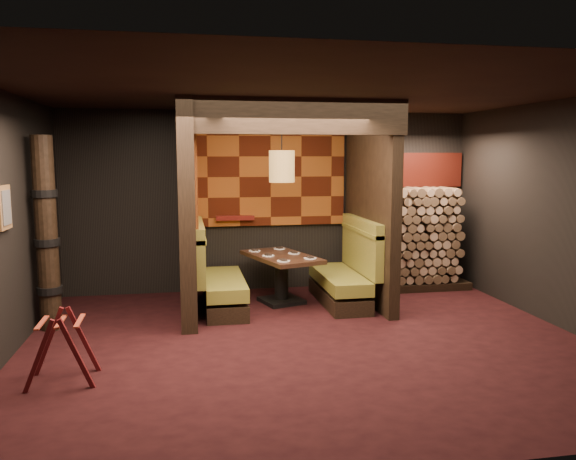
{
  "coord_description": "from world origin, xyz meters",
  "views": [
    {
      "loc": [
        -1.37,
        -6.13,
        2.16
      ],
      "look_at": [
        0.0,
        1.3,
        1.15
      ],
      "focal_mm": 35.0,
      "sensor_mm": 36.0,
      "label": 1
    }
  ],
  "objects_px": {
    "booth_bench_left": "(216,281)",
    "pendant_lamp": "(282,166)",
    "totem_column": "(47,235)",
    "luggage_rack": "(62,345)",
    "dining_table": "(281,271)",
    "booth_bench_right": "(346,276)",
    "firewood_stack": "(415,238)"
  },
  "relations": [
    {
      "from": "luggage_rack",
      "to": "totem_column",
      "type": "xyz_separation_m",
      "value": [
        -0.49,
        1.76,
        0.83
      ]
    },
    {
      "from": "booth_bench_right",
      "to": "luggage_rack",
      "type": "height_order",
      "value": "booth_bench_right"
    },
    {
      "from": "pendant_lamp",
      "to": "totem_column",
      "type": "distance_m",
      "value": 3.22
    },
    {
      "from": "totem_column",
      "to": "booth_bench_right",
      "type": "bearing_deg",
      "value": 7.86
    },
    {
      "from": "booth_bench_right",
      "to": "booth_bench_left",
      "type": "bearing_deg",
      "value": 180.0
    },
    {
      "from": "dining_table",
      "to": "luggage_rack",
      "type": "bearing_deg",
      "value": -135.8
    },
    {
      "from": "booth_bench_right",
      "to": "firewood_stack",
      "type": "xyz_separation_m",
      "value": [
        1.35,
        0.7,
        0.42
      ]
    },
    {
      "from": "dining_table",
      "to": "totem_column",
      "type": "distance_m",
      "value": 3.21
    },
    {
      "from": "booth_bench_left",
      "to": "luggage_rack",
      "type": "relative_size",
      "value": 2.21
    },
    {
      "from": "firewood_stack",
      "to": "booth_bench_left",
      "type": "bearing_deg",
      "value": -167.83
    },
    {
      "from": "booth_bench_right",
      "to": "totem_column",
      "type": "distance_m",
      "value": 4.1
    },
    {
      "from": "booth_bench_right",
      "to": "luggage_rack",
      "type": "bearing_deg",
      "value": -146.47
    },
    {
      "from": "totem_column",
      "to": "firewood_stack",
      "type": "distance_m",
      "value": 5.49
    },
    {
      "from": "pendant_lamp",
      "to": "firewood_stack",
      "type": "height_order",
      "value": "pendant_lamp"
    },
    {
      "from": "booth_bench_left",
      "to": "totem_column",
      "type": "xyz_separation_m",
      "value": [
        -2.09,
        -0.55,
        0.79
      ]
    },
    {
      "from": "booth_bench_right",
      "to": "dining_table",
      "type": "distance_m",
      "value": 0.95
    },
    {
      "from": "pendant_lamp",
      "to": "luggage_rack",
      "type": "distance_m",
      "value": 3.89
    },
    {
      "from": "pendant_lamp",
      "to": "firewood_stack",
      "type": "xyz_separation_m",
      "value": [
        2.29,
        0.58,
        -1.18
      ]
    },
    {
      "from": "booth_bench_left",
      "to": "totem_column",
      "type": "height_order",
      "value": "totem_column"
    },
    {
      "from": "dining_table",
      "to": "firewood_stack",
      "type": "xyz_separation_m",
      "value": [
        2.29,
        0.53,
        0.34
      ]
    },
    {
      "from": "dining_table",
      "to": "pendant_lamp",
      "type": "bearing_deg",
      "value": -90.0
    },
    {
      "from": "booth_bench_left",
      "to": "pendant_lamp",
      "type": "height_order",
      "value": "pendant_lamp"
    },
    {
      "from": "booth_bench_left",
      "to": "dining_table",
      "type": "xyz_separation_m",
      "value": [
        0.96,
        0.17,
        0.08
      ]
    },
    {
      "from": "firewood_stack",
      "to": "dining_table",
      "type": "bearing_deg",
      "value": -167.0
    },
    {
      "from": "pendant_lamp",
      "to": "luggage_rack",
      "type": "height_order",
      "value": "pendant_lamp"
    },
    {
      "from": "booth_bench_left",
      "to": "luggage_rack",
      "type": "height_order",
      "value": "booth_bench_left"
    },
    {
      "from": "booth_bench_right",
      "to": "luggage_rack",
      "type": "distance_m",
      "value": 4.19
    },
    {
      "from": "booth_bench_right",
      "to": "dining_table",
      "type": "bearing_deg",
      "value": 169.59
    },
    {
      "from": "luggage_rack",
      "to": "firewood_stack",
      "type": "bearing_deg",
      "value": 31.88
    },
    {
      "from": "pendant_lamp",
      "to": "totem_column",
      "type": "bearing_deg",
      "value": -167.56
    },
    {
      "from": "booth_bench_right",
      "to": "pendant_lamp",
      "type": "height_order",
      "value": "pendant_lamp"
    },
    {
      "from": "luggage_rack",
      "to": "firewood_stack",
      "type": "xyz_separation_m",
      "value": [
        4.84,
        3.01,
        0.46
      ]
    }
  ]
}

